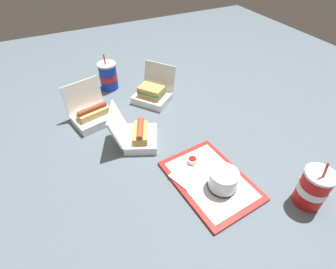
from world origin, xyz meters
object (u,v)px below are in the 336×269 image
(clamshell_sandwich_left, at_px, (153,94))
(soda_cup_right, at_px, (313,188))
(clamshell_hotdog_center, at_px, (93,114))
(plastic_fork, at_px, (219,166))
(clamshell_hotdog_back, at_px, (138,135))
(cake_container, at_px, (223,180))
(ketchup_cup, at_px, (192,161))
(food_tray, at_px, (210,180))
(soda_cup_corner, at_px, (108,76))

(clamshell_sandwich_left, distance_m, soda_cup_right, 0.88)
(clamshell_hotdog_center, bearing_deg, plastic_fork, 35.29)
(clamshell_sandwich_left, distance_m, clamshell_hotdog_back, 0.34)
(clamshell_hotdog_center, xyz_separation_m, soda_cup_right, (0.81, 0.58, 0.04))
(cake_container, bearing_deg, clamshell_hotdog_center, -152.01)
(ketchup_cup, height_order, clamshell_hotdog_back, clamshell_hotdog_back)
(ketchup_cup, distance_m, clamshell_hotdog_center, 0.56)
(clamshell_hotdog_center, relative_size, clamshell_hotdog_back, 0.91)
(food_tray, xyz_separation_m, cake_container, (0.05, 0.02, 0.04))
(plastic_fork, xyz_separation_m, soda_cup_corner, (-0.81, -0.22, 0.06))
(cake_container, bearing_deg, clamshell_sandwich_left, 179.68)
(food_tray, xyz_separation_m, soda_cup_corner, (-0.85, -0.15, 0.07))
(cake_container, xyz_separation_m, soda_cup_right, (0.18, 0.24, 0.03))
(cake_container, distance_m, soda_cup_right, 0.31)
(cake_container, relative_size, plastic_fork, 1.01)
(food_tray, relative_size, soda_cup_right, 1.85)
(clamshell_sandwich_left, bearing_deg, food_tray, -2.26)
(cake_container, height_order, plastic_fork, cake_container)
(ketchup_cup, bearing_deg, cake_container, 15.05)
(clamshell_hotdog_center, height_order, soda_cup_corner, soda_cup_corner)
(clamshell_hotdog_center, bearing_deg, ketchup_cup, 31.67)
(soda_cup_right, bearing_deg, plastic_fork, -144.10)
(cake_container, xyz_separation_m, ketchup_cup, (-0.15, -0.04, -0.02))
(food_tray, height_order, clamshell_sandwich_left, clamshell_sandwich_left)
(plastic_fork, distance_m, soda_cup_right, 0.34)
(clamshell_sandwich_left, relative_size, soda_cup_right, 1.21)
(clamshell_hotdog_back, height_order, soda_cup_right, soda_cup_right)
(ketchup_cup, distance_m, soda_cup_right, 0.44)
(cake_container, xyz_separation_m, soda_cup_corner, (-0.90, -0.17, 0.03))
(cake_container, bearing_deg, ketchup_cup, -164.95)
(plastic_fork, xyz_separation_m, clamshell_hotdog_back, (-0.29, -0.24, 0.03))
(clamshell_hotdog_center, bearing_deg, clamshell_sandwich_left, 96.11)
(cake_container, distance_m, soda_cup_corner, 0.91)
(clamshell_hotdog_back, xyz_separation_m, soda_cup_right, (0.56, 0.43, 0.04))
(food_tray, xyz_separation_m, clamshell_hotdog_back, (-0.33, -0.17, 0.03))
(plastic_fork, bearing_deg, soda_cup_corner, -147.57)
(clamshell_hotdog_center, xyz_separation_m, clamshell_sandwich_left, (-0.04, 0.34, 0.00))
(plastic_fork, bearing_deg, clamshell_sandwich_left, -158.27)
(food_tray, xyz_separation_m, ketchup_cup, (-0.11, -0.02, 0.02))
(plastic_fork, bearing_deg, cake_container, -9.65)
(plastic_fork, relative_size, clamshell_hotdog_center, 0.49)
(clamshell_hotdog_center, distance_m, clamshell_hotdog_back, 0.28)
(clamshell_hotdog_back, bearing_deg, ketchup_cup, 32.93)
(food_tray, bearing_deg, clamshell_hotdog_center, -151.63)
(clamshell_sandwich_left, height_order, soda_cup_corner, soda_cup_corner)
(ketchup_cup, bearing_deg, soda_cup_corner, -170.25)
(clamshell_hotdog_back, relative_size, soda_cup_right, 1.17)
(clamshell_hotdog_center, bearing_deg, cake_container, 27.99)
(soda_cup_corner, bearing_deg, clamshell_hotdog_back, -2.22)
(plastic_fork, xyz_separation_m, clamshell_hotdog_center, (-0.54, -0.38, 0.03))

